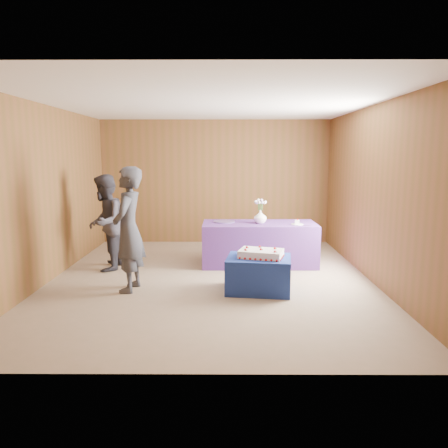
{
  "coord_description": "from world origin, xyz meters",
  "views": [
    {
      "loc": [
        0.25,
        -6.65,
        1.95
      ],
      "look_at": [
        0.21,
        0.1,
        0.87
      ],
      "focal_mm": 35.0,
      "sensor_mm": 36.0,
      "label": 1
    }
  ],
  "objects_px": {
    "cake_table": "(259,274)",
    "guest_right": "(105,223)",
    "serving_table": "(259,244)",
    "guest_left": "(129,230)",
    "sheet_cake": "(261,254)",
    "vase": "(260,217)"
  },
  "relations": [
    {
      "from": "guest_left",
      "to": "guest_right",
      "type": "distance_m",
      "value": 1.32
    },
    {
      "from": "sheet_cake",
      "to": "guest_left",
      "type": "distance_m",
      "value": 1.92
    },
    {
      "from": "cake_table",
      "to": "serving_table",
      "type": "height_order",
      "value": "serving_table"
    },
    {
      "from": "cake_table",
      "to": "guest_right",
      "type": "relative_size",
      "value": 0.55
    },
    {
      "from": "vase",
      "to": "guest_left",
      "type": "height_order",
      "value": "guest_left"
    },
    {
      "from": "cake_table",
      "to": "sheet_cake",
      "type": "relative_size",
      "value": 1.25
    },
    {
      "from": "sheet_cake",
      "to": "vase",
      "type": "xyz_separation_m",
      "value": [
        0.1,
        1.54,
        0.31
      ]
    },
    {
      "from": "cake_table",
      "to": "guest_right",
      "type": "xyz_separation_m",
      "value": [
        -2.51,
        1.18,
        0.56
      ]
    },
    {
      "from": "cake_table",
      "to": "sheet_cake",
      "type": "xyz_separation_m",
      "value": [
        0.03,
        -0.01,
        0.31
      ]
    },
    {
      "from": "cake_table",
      "to": "vase",
      "type": "xyz_separation_m",
      "value": [
        0.13,
        1.53,
        0.62
      ]
    },
    {
      "from": "serving_table",
      "to": "vase",
      "type": "distance_m",
      "value": 0.49
    },
    {
      "from": "serving_table",
      "to": "guest_right",
      "type": "xyz_separation_m",
      "value": [
        -2.63,
        -0.38,
        0.44
      ]
    },
    {
      "from": "cake_table",
      "to": "guest_left",
      "type": "bearing_deg",
      "value": -173.39
    },
    {
      "from": "cake_table",
      "to": "sheet_cake",
      "type": "distance_m",
      "value": 0.31
    },
    {
      "from": "guest_left",
      "to": "serving_table",
      "type": "bearing_deg",
      "value": 131.98
    },
    {
      "from": "cake_table",
      "to": "guest_left",
      "type": "relative_size",
      "value": 0.5
    },
    {
      "from": "cake_table",
      "to": "guest_left",
      "type": "height_order",
      "value": "guest_left"
    },
    {
      "from": "vase",
      "to": "serving_table",
      "type": "bearing_deg",
      "value": 111.37
    },
    {
      "from": "serving_table",
      "to": "guest_left",
      "type": "relative_size",
      "value": 1.12
    },
    {
      "from": "guest_right",
      "to": "guest_left",
      "type": "bearing_deg",
      "value": 28.79
    },
    {
      "from": "serving_table",
      "to": "guest_right",
      "type": "height_order",
      "value": "guest_right"
    },
    {
      "from": "serving_table",
      "to": "sheet_cake",
      "type": "relative_size",
      "value": 2.79
    }
  ]
}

